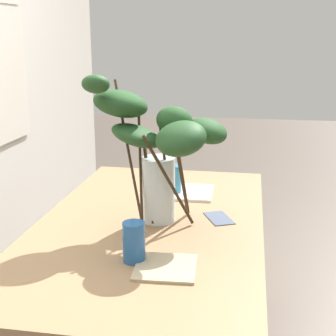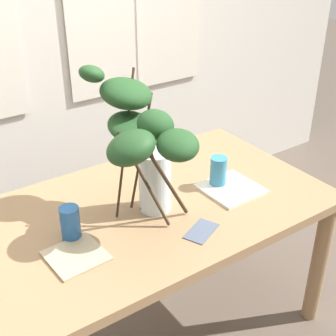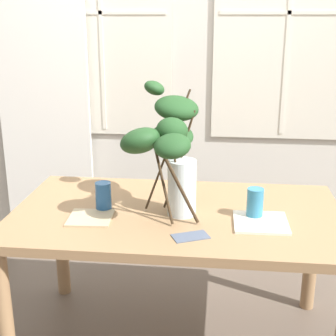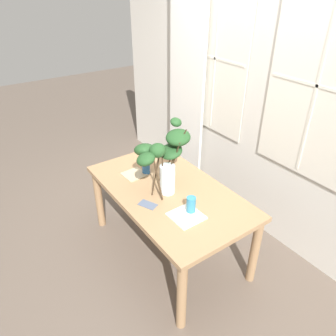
{
  "view_description": "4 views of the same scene",
  "coord_description": "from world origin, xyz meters",
  "px_view_note": "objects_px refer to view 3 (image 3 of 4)",
  "views": [
    {
      "loc": [
        -1.82,
        -0.39,
        1.48
      ],
      "look_at": [
        -0.05,
        -0.08,
        0.98
      ],
      "focal_mm": 51.93,
      "sensor_mm": 36.0,
      "label": 1
    },
    {
      "loc": [
        -0.89,
        -1.46,
        1.87
      ],
      "look_at": [
        0.09,
        -0.04,
        0.92
      ],
      "focal_mm": 50.59,
      "sensor_mm": 36.0,
      "label": 2
    },
    {
      "loc": [
        0.2,
        -2.16,
        1.65
      ],
      "look_at": [
        -0.04,
        -0.04,
        0.97
      ],
      "focal_mm": 51.88,
      "sensor_mm": 36.0,
      "label": 3
    },
    {
      "loc": [
        1.94,
        -1.36,
        2.4
      ],
      "look_at": [
        0.0,
        -0.01,
        0.97
      ],
      "focal_mm": 34.08,
      "sensor_mm": 36.0,
      "label": 4
    }
  ],
  "objects_px": {
    "plate_square_left": "(90,218)",
    "plate_square_right": "(261,222)",
    "dining_table": "(177,230)",
    "drinking_glass_blue_left": "(103,196)",
    "drinking_glass_blue_right": "(255,203)",
    "vase_with_branches": "(170,145)"
  },
  "relations": [
    {
      "from": "dining_table",
      "to": "drinking_glass_blue_left",
      "type": "distance_m",
      "value": 0.39
    },
    {
      "from": "plate_square_left",
      "to": "plate_square_right",
      "type": "distance_m",
      "value": 0.79
    },
    {
      "from": "drinking_glass_blue_left",
      "to": "dining_table",
      "type": "bearing_deg",
      "value": 3.14
    },
    {
      "from": "drinking_glass_blue_left",
      "to": "plate_square_left",
      "type": "distance_m",
      "value": 0.14
    },
    {
      "from": "vase_with_branches",
      "to": "dining_table",
      "type": "bearing_deg",
      "value": 46.78
    },
    {
      "from": "plate_square_left",
      "to": "plate_square_right",
      "type": "bearing_deg",
      "value": 2.34
    },
    {
      "from": "drinking_glass_blue_left",
      "to": "plate_square_left",
      "type": "xyz_separation_m",
      "value": [
        -0.04,
        -0.11,
        -0.07
      ]
    },
    {
      "from": "dining_table",
      "to": "vase_with_branches",
      "type": "distance_m",
      "value": 0.44
    },
    {
      "from": "drinking_glass_blue_right",
      "to": "plate_square_right",
      "type": "distance_m",
      "value": 0.1
    },
    {
      "from": "drinking_glass_blue_left",
      "to": "drinking_glass_blue_right",
      "type": "xyz_separation_m",
      "value": [
        0.72,
        -0.02,
        0.0
      ]
    },
    {
      "from": "dining_table",
      "to": "vase_with_branches",
      "type": "height_order",
      "value": "vase_with_branches"
    },
    {
      "from": "vase_with_branches",
      "to": "drinking_glass_blue_right",
      "type": "xyz_separation_m",
      "value": [
        0.4,
        -0.01,
        -0.26
      ]
    },
    {
      "from": "dining_table",
      "to": "drinking_glass_blue_left",
      "type": "bearing_deg",
      "value": -176.86
    },
    {
      "from": "drinking_glass_blue_left",
      "to": "plate_square_left",
      "type": "relative_size",
      "value": 0.7
    },
    {
      "from": "dining_table",
      "to": "drinking_glass_blue_right",
      "type": "xyz_separation_m",
      "value": [
        0.37,
        -0.04,
        0.17
      ]
    },
    {
      "from": "vase_with_branches",
      "to": "drinking_glass_blue_left",
      "type": "distance_m",
      "value": 0.42
    },
    {
      "from": "plate_square_left",
      "to": "drinking_glass_blue_right",
      "type": "bearing_deg",
      "value": 7.28
    },
    {
      "from": "plate_square_left",
      "to": "plate_square_right",
      "type": "xyz_separation_m",
      "value": [
        0.79,
        0.03,
        0.0
      ]
    },
    {
      "from": "vase_with_branches",
      "to": "plate_square_left",
      "type": "distance_m",
      "value": 0.5
    },
    {
      "from": "dining_table",
      "to": "plate_square_left",
      "type": "bearing_deg",
      "value": -161.19
    },
    {
      "from": "drinking_glass_blue_right",
      "to": "plate_square_right",
      "type": "xyz_separation_m",
      "value": [
        0.03,
        -0.07,
        -0.07
      ]
    },
    {
      "from": "vase_with_branches",
      "to": "plate_square_left",
      "type": "relative_size",
      "value": 3.12
    }
  ]
}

